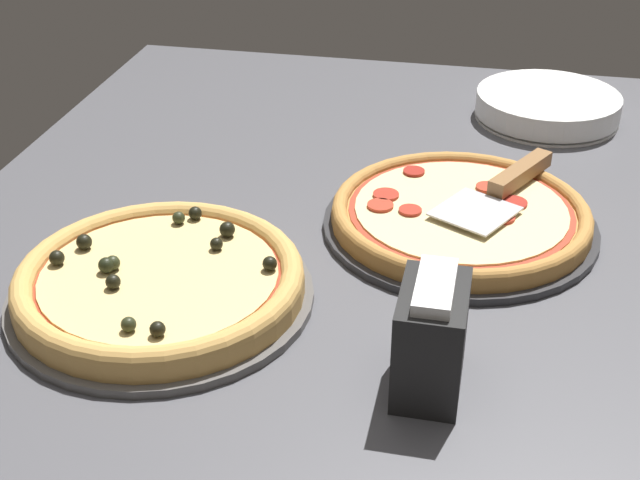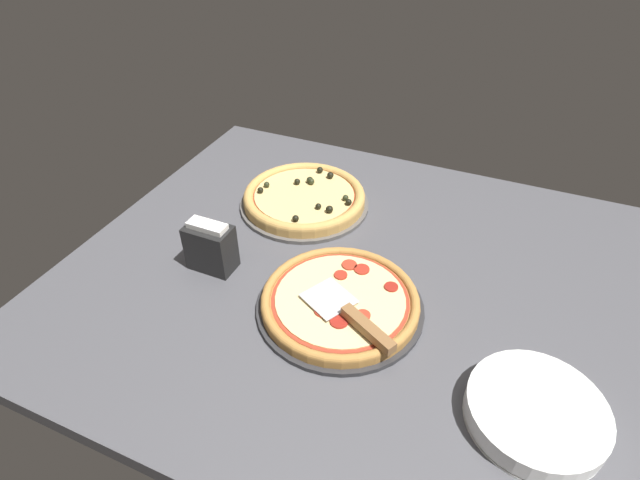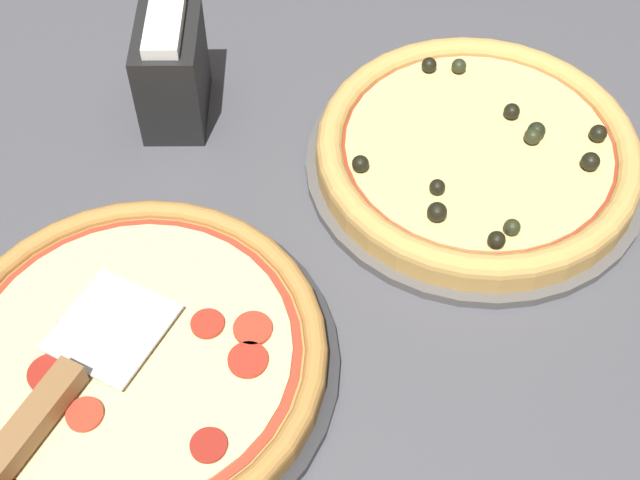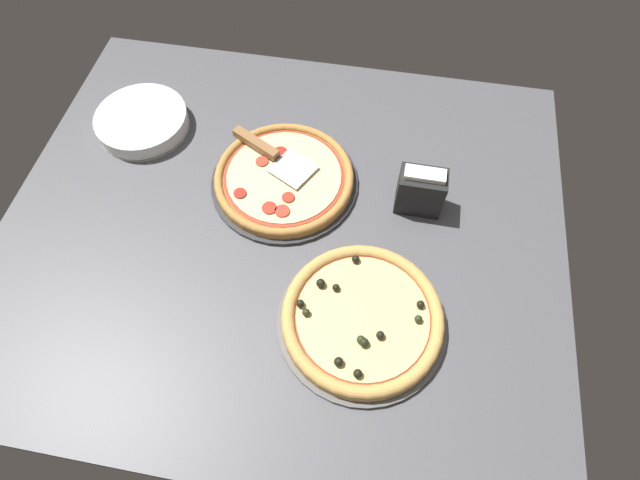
% 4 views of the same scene
% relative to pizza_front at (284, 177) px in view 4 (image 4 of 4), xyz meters
% --- Properties ---
extents(ground_plane, '(1.23, 1.06, 0.04)m').
position_rel_pizza_front_xyz_m(ground_plane, '(-0.02, 0.11, -0.04)').
color(ground_plane, '#4C4C51').
extents(pizza_pan_front, '(0.34, 0.34, 0.01)m').
position_rel_pizza_front_xyz_m(pizza_pan_front, '(-0.00, -0.00, -0.02)').
color(pizza_pan_front, '#2D2D30').
rests_on(pizza_pan_front, ground_plane).
extents(pizza_front, '(0.32, 0.32, 0.03)m').
position_rel_pizza_front_xyz_m(pizza_front, '(0.00, 0.00, 0.00)').
color(pizza_front, '#B77F3D').
rests_on(pizza_front, pizza_pan_front).
extents(pizza_pan_back, '(0.33, 0.33, 0.01)m').
position_rel_pizza_front_xyz_m(pizza_pan_back, '(-0.22, 0.31, -0.02)').
color(pizza_pan_back, '#565451').
rests_on(pizza_pan_back, ground_plane).
extents(pizza_back, '(0.31, 0.31, 0.04)m').
position_rel_pizza_front_xyz_m(pizza_back, '(-0.22, 0.31, 0.00)').
color(pizza_back, tan).
rests_on(pizza_back, pizza_pan_back).
extents(serving_spatula, '(0.22, 0.15, 0.02)m').
position_rel_pizza_front_xyz_m(serving_spatula, '(0.06, -0.06, 0.02)').
color(serving_spatula, silver).
rests_on(serving_spatula, pizza_front).
extents(plate_stack, '(0.22, 0.22, 0.04)m').
position_rel_pizza_front_xyz_m(plate_stack, '(0.38, -0.11, -0.00)').
color(plate_stack, white).
rests_on(plate_stack, ground_plane).
extents(napkin_holder, '(0.10, 0.06, 0.12)m').
position_rel_pizza_front_xyz_m(napkin_holder, '(-0.31, 0.01, 0.03)').
color(napkin_holder, black).
rests_on(napkin_holder, ground_plane).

